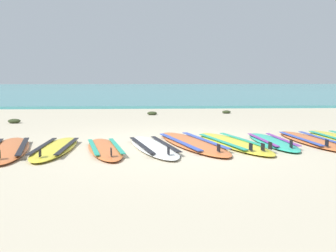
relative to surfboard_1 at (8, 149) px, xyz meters
name	(u,v)px	position (x,y,z in m)	size (l,w,h in m)	color
ground_plane	(172,145)	(2.56, 0.38, -0.04)	(80.00, 80.00, 0.00)	#C1B599
sea	(153,88)	(2.56, 38.25, 0.01)	(80.00, 60.00, 0.10)	teal
surfboard_1	(8,149)	(0.00, 0.00, 0.00)	(1.11, 2.41, 0.18)	orange
surfboard_2	(55,148)	(0.71, 0.04, 0.00)	(0.53, 2.13, 0.18)	yellow
surfboard_3	(105,148)	(1.49, -0.04, 0.00)	(0.93, 2.04, 0.18)	orange
surfboard_4	(153,146)	(2.24, 0.10, 0.00)	(1.05, 2.25, 0.18)	white
surfboard_5	(192,143)	(2.90, 0.42, 0.00)	(1.35, 2.67, 0.18)	orange
surfboard_6	(232,143)	(3.59, 0.39, 0.00)	(1.22, 2.47, 0.18)	yellow
surfboard_7	(272,142)	(4.30, 0.48, 0.00)	(0.60, 2.00, 0.18)	#2DB793
surfboard_8	(310,140)	(5.03, 0.59, 0.00)	(0.72, 2.26, 0.18)	orange
seaweed_clump_near_shoreline	(226,112)	(4.68, 6.22, 0.01)	(0.28, 0.23, 0.10)	#2D381E
seaweed_clump_mid_sand	(152,113)	(2.27, 5.82, 0.02)	(0.31, 0.25, 0.11)	#2D381E
seaweed_clump_by_the_boards	(14,121)	(-1.23, 3.79, 0.02)	(0.31, 0.25, 0.11)	#2D381E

